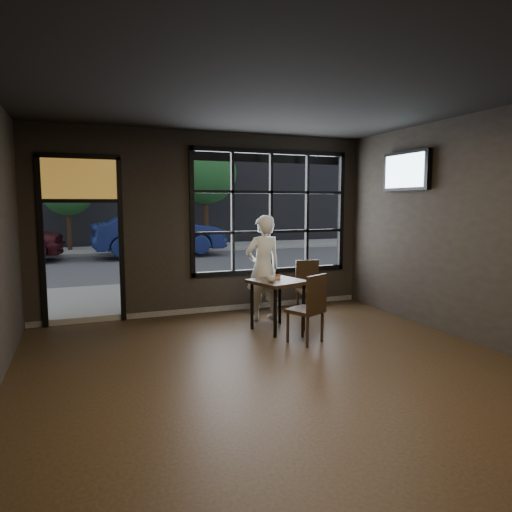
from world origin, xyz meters
name	(u,v)px	position (x,y,z in m)	size (l,w,h in m)	color
floor	(294,384)	(0.00, 0.00, -0.01)	(6.00, 7.00, 0.02)	black
ceiling	(297,80)	(0.00, 0.00, 3.21)	(6.00, 7.00, 0.02)	black
wall_right	(504,231)	(3.00, 0.00, 1.60)	(0.04, 7.00, 3.20)	black
window_frame	(271,212)	(1.20, 3.50, 1.80)	(3.06, 0.12, 2.28)	black
stained_transom	(80,179)	(-2.10, 3.50, 2.35)	(1.20, 0.06, 0.70)	orange
street_asphalt	(119,236)	(0.00, 24.00, -0.02)	(60.00, 41.00, 0.04)	#545456
building_across	(115,103)	(0.00, 23.00, 7.50)	(28.00, 12.00, 15.00)	#5B5956
cafe_table	(278,305)	(0.68, 2.00, 0.40)	(0.73, 0.73, 0.79)	black
chair_near	(305,308)	(0.79, 1.28, 0.49)	(0.43, 0.43, 0.99)	black
chair_window	(310,289)	(1.56, 2.59, 0.48)	(0.42, 0.42, 0.96)	black
man	(263,268)	(0.71, 2.67, 0.88)	(0.64, 0.42, 1.77)	silver
hotdog	(274,277)	(0.66, 2.08, 0.82)	(0.20, 0.08, 0.06)	tan
cup	(271,279)	(0.52, 1.88, 0.83)	(0.12, 0.12, 0.10)	silver
tv	(406,171)	(2.93, 1.87, 2.49)	(0.12, 1.09, 0.64)	black
navy_car	(159,233)	(0.56, 12.49, 0.88)	(1.65, 4.74, 1.56)	#131D4B
tree_left	(67,190)	(-2.54, 15.32, 2.49)	(2.07, 2.07, 3.54)	#332114
tree_right	(205,173)	(3.00, 15.03, 3.24)	(2.69, 2.69, 4.60)	#332114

